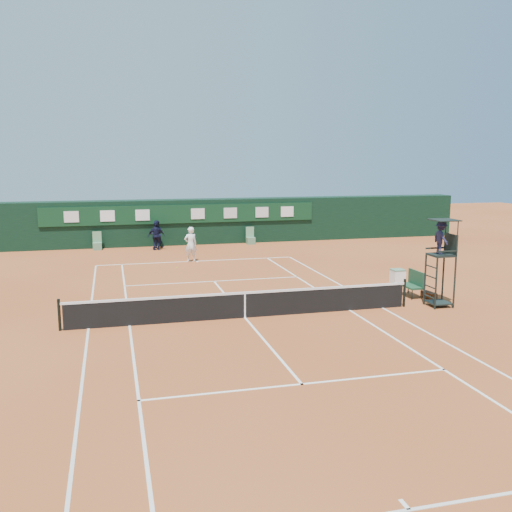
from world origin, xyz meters
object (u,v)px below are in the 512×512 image
(umpire_chair, at_px, (441,244))
(player_bench, at_px, (413,282))
(tennis_net, at_px, (245,304))
(player, at_px, (191,244))
(cooler, at_px, (398,276))

(umpire_chair, height_order, player_bench, umpire_chair)
(tennis_net, distance_m, player, 11.86)
(tennis_net, distance_m, cooler, 9.15)
(tennis_net, height_order, umpire_chair, umpire_chair)
(tennis_net, distance_m, umpire_chair, 7.99)
(tennis_net, relative_size, player_bench, 10.75)
(player_bench, distance_m, player, 13.08)
(cooler, relative_size, player, 0.33)
(tennis_net, relative_size, player, 6.56)
(tennis_net, bearing_deg, player, 91.60)
(umpire_chair, xyz_separation_m, player, (-8.07, 12.12, -1.48))
(cooler, bearing_deg, player, 137.45)
(tennis_net, height_order, player, player)
(tennis_net, bearing_deg, player_bench, 10.70)
(cooler, bearing_deg, umpire_chair, -96.77)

